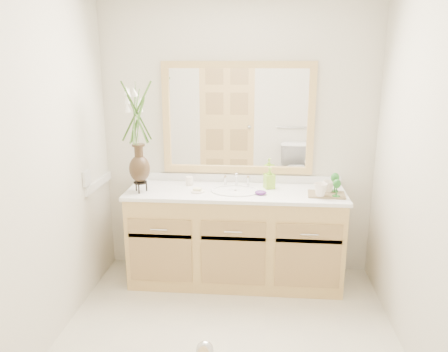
# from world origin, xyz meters

# --- Properties ---
(wall_back) EXTENTS (2.40, 0.02, 2.40)m
(wall_back) POSITION_xyz_m (0.00, 1.30, 1.20)
(wall_back) COLOR beige
(wall_back) RESTS_ON floor
(wall_front) EXTENTS (2.40, 0.02, 2.40)m
(wall_front) POSITION_xyz_m (0.00, -1.30, 1.20)
(wall_front) COLOR beige
(wall_front) RESTS_ON floor
(wall_left) EXTENTS (0.02, 2.60, 2.40)m
(wall_left) POSITION_xyz_m (-1.20, 0.00, 1.20)
(wall_left) COLOR beige
(wall_left) RESTS_ON floor
(wall_right) EXTENTS (0.02, 2.60, 2.40)m
(wall_right) POSITION_xyz_m (1.20, 0.00, 1.20)
(wall_right) COLOR beige
(wall_right) RESTS_ON floor
(vanity) EXTENTS (1.80, 0.55, 0.80)m
(vanity) POSITION_xyz_m (0.00, 1.01, 0.40)
(vanity) COLOR #DCB36B
(vanity) RESTS_ON floor
(counter) EXTENTS (1.84, 0.57, 0.03)m
(counter) POSITION_xyz_m (0.00, 1.01, 0.82)
(counter) COLOR white
(counter) RESTS_ON vanity
(sink) EXTENTS (0.38, 0.34, 0.23)m
(sink) POSITION_xyz_m (0.00, 1.00, 0.78)
(sink) COLOR white
(sink) RESTS_ON counter
(mirror) EXTENTS (1.32, 0.04, 0.97)m
(mirror) POSITION_xyz_m (0.00, 1.28, 1.41)
(mirror) COLOR white
(mirror) RESTS_ON wall_back
(switch_plate) EXTENTS (0.02, 0.12, 0.12)m
(switch_plate) POSITION_xyz_m (-1.19, 0.76, 0.98)
(switch_plate) COLOR white
(switch_plate) RESTS_ON wall_left
(door) EXTENTS (0.80, 0.03, 2.00)m
(door) POSITION_xyz_m (-0.30, -1.29, 1.00)
(door) COLOR #DCB36B
(door) RESTS_ON floor
(flower_vase) EXTENTS (0.20, 0.20, 0.83)m
(flower_vase) POSITION_xyz_m (-0.79, 0.91, 1.40)
(flower_vase) COLOR black
(flower_vase) RESTS_ON counter
(tumbler) EXTENTS (0.06, 0.06, 0.08)m
(tumbler) POSITION_xyz_m (-0.42, 1.14, 0.87)
(tumbler) COLOR white
(tumbler) RESTS_ON counter
(soap_dish) EXTENTS (0.11, 0.11, 0.04)m
(soap_dish) POSITION_xyz_m (-0.31, 0.94, 0.84)
(soap_dish) COLOR white
(soap_dish) RESTS_ON counter
(soap_bottle) EXTENTS (0.10, 0.10, 0.17)m
(soap_bottle) POSITION_xyz_m (0.28, 1.11, 0.91)
(soap_bottle) COLOR #8CC82F
(soap_bottle) RESTS_ON counter
(purple_dish) EXTENTS (0.12, 0.11, 0.03)m
(purple_dish) POSITION_xyz_m (0.21, 0.92, 0.85)
(purple_dish) COLOR #5C2879
(purple_dish) RESTS_ON counter
(tray) EXTENTS (0.31, 0.22, 0.01)m
(tray) POSITION_xyz_m (0.75, 0.94, 0.84)
(tray) COLOR brown
(tray) RESTS_ON counter
(mug_left) EXTENTS (0.13, 0.13, 0.11)m
(mug_left) POSITION_xyz_m (0.69, 0.88, 0.90)
(mug_left) COLOR white
(mug_left) RESTS_ON tray
(mug_right) EXTENTS (0.11, 0.10, 0.10)m
(mug_right) POSITION_xyz_m (0.77, 1.00, 0.89)
(mug_right) COLOR white
(mug_right) RESTS_ON tray
(goblet_front) EXTENTS (0.06, 0.06, 0.14)m
(goblet_front) POSITION_xyz_m (0.81, 0.88, 0.94)
(goblet_front) COLOR #236923
(goblet_front) RESTS_ON tray
(goblet_back) EXTENTS (0.07, 0.07, 0.16)m
(goblet_back) POSITION_xyz_m (0.82, 1.01, 0.95)
(goblet_back) COLOR #236923
(goblet_back) RESTS_ON tray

